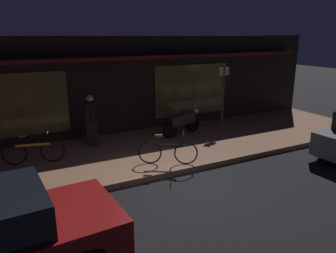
# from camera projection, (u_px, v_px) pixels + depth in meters

# --- Properties ---
(ground_plane) EXTENTS (60.00, 60.00, 0.00)m
(ground_plane) POSITION_uv_depth(u_px,v_px,m) (184.00, 194.00, 7.58)
(ground_plane) COLOR black
(sidewalk_slab) EXTENTS (18.00, 4.00, 0.15)m
(sidewalk_slab) POSITION_uv_depth(u_px,v_px,m) (136.00, 152.00, 10.12)
(sidewalk_slab) COLOR #8C6047
(sidewalk_slab) RESTS_ON ground_plane
(storefront_building) EXTENTS (18.00, 3.30, 3.60)m
(storefront_building) POSITION_uv_depth(u_px,v_px,m) (102.00, 83.00, 12.54)
(storefront_building) COLOR black
(storefront_building) RESTS_ON ground_plane
(motorcycle) EXTENTS (1.68, 0.67, 0.97)m
(motorcycle) POSITION_uv_depth(u_px,v_px,m) (183.00, 121.00, 11.48)
(motorcycle) COLOR black
(motorcycle) RESTS_ON sidewalk_slab
(bicycle_parked) EXTENTS (1.63, 0.50, 0.91)m
(bicycle_parked) POSITION_uv_depth(u_px,v_px,m) (34.00, 151.00, 8.93)
(bicycle_parked) COLOR black
(bicycle_parked) RESTS_ON sidewalk_slab
(bicycle_extra) EXTENTS (1.45, 0.87, 0.91)m
(bicycle_extra) POSITION_uv_depth(u_px,v_px,m) (168.00, 152.00, 8.89)
(bicycle_extra) COLOR black
(bicycle_extra) RESTS_ON sidewalk_slab
(person_bystander) EXTENTS (0.44, 0.54, 1.67)m
(person_bystander) POSITION_uv_depth(u_px,v_px,m) (91.00, 119.00, 10.24)
(person_bystander) COLOR #28232D
(person_bystander) RESTS_ON sidewalk_slab
(sign_post) EXTENTS (0.44, 0.09, 2.40)m
(sign_post) POSITION_uv_depth(u_px,v_px,m) (223.00, 92.00, 12.25)
(sign_post) COLOR #47474C
(sign_post) RESTS_ON sidewalk_slab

